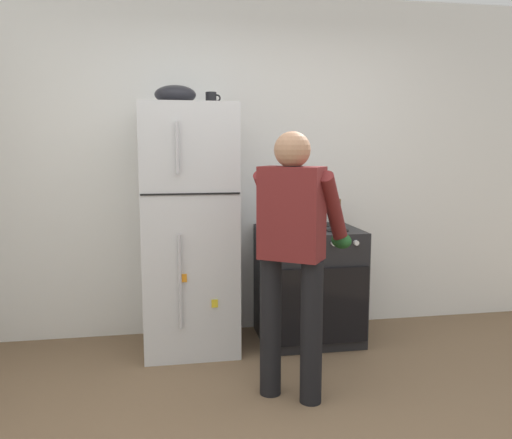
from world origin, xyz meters
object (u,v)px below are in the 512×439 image
stove_range (308,285)px  red_pot (290,221)px  person_cook (293,242)px  pepper_mill (338,211)px  coffee_mug (211,99)px  mixing_bowl (175,95)px  refrigerator (189,229)px

stove_range → red_pot: 0.54m
person_cook → pepper_mill: person_cook is taller
stove_range → red_pot: (-0.16, -0.04, 0.51)m
coffee_mug → mixing_bowl: size_ratio=0.38×
refrigerator → pepper_mill: bearing=9.3°
stove_range → pepper_mill: bearing=35.0°
refrigerator → red_pot: (0.76, -0.05, 0.05)m
red_pot → coffee_mug: (-0.58, 0.10, 0.91)m
refrigerator → person_cook: bearing=-58.4°
refrigerator → coffee_mug: bearing=15.4°
stove_range → pepper_mill: 0.66m
person_cook → mixing_bowl: size_ratio=5.41×
mixing_bowl → coffee_mug: bearing=10.8°
person_cook → pepper_mill: 1.30m
refrigerator → red_pot: refrigerator is taller
person_cook → coffee_mug: size_ratio=14.28×
red_pot → refrigerator: bearing=176.3°
person_cook → red_pot: person_cook is taller
red_pot → pepper_mill: bearing=28.5°
refrigerator → stove_range: refrigerator is taller
red_pot → mixing_bowl: bearing=176.6°
refrigerator → person_cook: (0.57, -0.92, 0.05)m
mixing_bowl → red_pot: bearing=-3.4°
stove_range → coffee_mug: bearing=175.3°
red_pot → pepper_mill: 0.52m
coffee_mug → mixing_bowl: 0.27m
refrigerator → red_pot: bearing=-3.7°
refrigerator → coffee_mug: (0.18, 0.05, 0.95)m
red_pot → mixing_bowl: (-0.84, 0.05, 0.93)m
coffee_mug → stove_range: bearing=-4.7°
red_pot → pepper_mill: pepper_mill is taller
refrigerator → person_cook: refrigerator is taller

